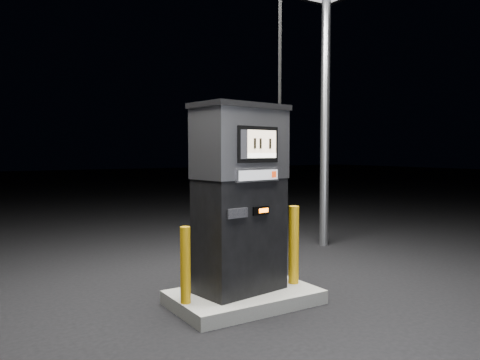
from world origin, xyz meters
TOP-DOWN VIEW (x-y plane):
  - ground at (0.00, 0.00)m, footprint 80.00×80.00m
  - pump_island at (0.00, 0.00)m, footprint 1.60×1.00m
  - fuel_dispenser at (-0.03, 0.03)m, footprint 1.18×0.76m
  - bollard_left at (-0.74, -0.04)m, footprint 0.14×0.14m
  - bollard_right at (0.66, -0.05)m, footprint 0.14×0.14m

SIDE VIEW (x-z plane):
  - ground at x=0.00m, z-range 0.00..0.00m
  - pump_island at x=0.00m, z-range 0.00..0.15m
  - bollard_left at x=-0.74m, z-range 0.15..0.94m
  - bollard_right at x=0.66m, z-range 0.15..1.07m
  - fuel_dispenser at x=-0.03m, z-range -0.94..3.37m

